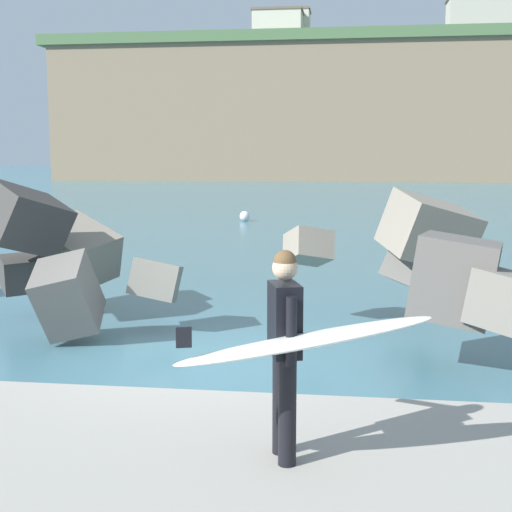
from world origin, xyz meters
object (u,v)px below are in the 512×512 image
at_px(mooring_buoy_inner, 245,216).
at_px(station_building_west, 479,20).
at_px(station_building_central, 278,32).
at_px(station_building_east, 293,34).
at_px(surfer_with_board, 291,342).

distance_m(mooring_buoy_inner, station_building_west, 67.18).
height_order(station_building_central, station_building_east, station_building_east).
distance_m(station_building_central, station_building_east, 4.53).
relative_size(surfer_with_board, station_building_west, 0.27).
height_order(mooring_buoy_inner, station_building_east, station_building_east).
bearing_deg(station_building_east, station_building_west, -22.82).
bearing_deg(station_building_west, mooring_buoy_inner, -107.88).
distance_m(surfer_with_board, station_building_west, 89.06).
bearing_deg(surfer_with_board, station_building_central, 95.85).
xyz_separation_m(station_building_west, station_building_central, (-25.15, 5.70, 0.10)).
xyz_separation_m(surfer_with_board, mooring_buoy_inner, (-4.01, 24.47, -1.06)).
xyz_separation_m(surfer_with_board, station_building_east, (-7.76, 95.69, 18.50)).
relative_size(surfer_with_board, station_building_east, 0.32).
distance_m(station_building_west, station_building_east, 25.54).
bearing_deg(station_building_east, surfer_with_board, -85.36).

